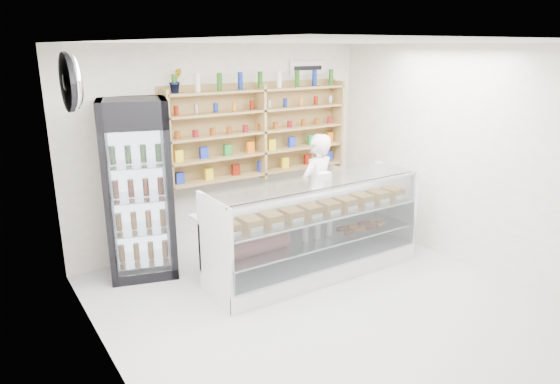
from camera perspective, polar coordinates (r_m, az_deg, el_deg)
room at (r=5.03m, az=6.75°, el=0.48°), size 5.00×5.00×5.00m
display_counter at (r=6.31m, az=3.86°, el=-6.31°), size 2.78×0.83×1.21m
shop_worker at (r=6.99m, az=4.19°, el=0.07°), size 0.68×0.53×1.62m
drinks_cooler at (r=6.32m, az=-15.84°, el=0.37°), size 0.97×0.95×2.18m
wall_shelving at (r=7.14m, az=-2.22°, el=6.90°), size 2.84×0.28×1.33m
potted_plant at (r=6.51m, az=-11.83°, el=12.34°), size 0.17×0.14×0.31m
security_mirror at (r=5.00m, az=-22.59°, el=11.51°), size 0.15×0.50×0.50m
wall_sign at (r=7.66m, az=3.14°, el=13.97°), size 0.62×0.03×0.20m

